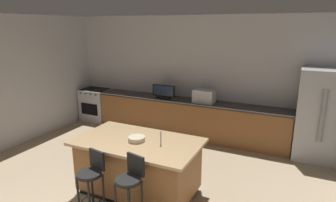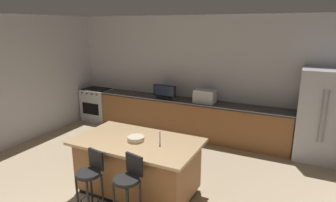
{
  "view_description": "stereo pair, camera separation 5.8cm",
  "coord_description": "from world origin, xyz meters",
  "px_view_note": "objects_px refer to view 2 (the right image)",
  "views": [
    {
      "loc": [
        2.37,
        -1.41,
        2.65
      ],
      "look_at": [
        0.17,
        3.21,
        1.29
      ],
      "focal_mm": 30.45,
      "sensor_mm": 36.0,
      "label": 1
    },
    {
      "loc": [
        2.42,
        -1.39,
        2.65
      ],
      "look_at": [
        0.17,
        3.21,
        1.29
      ],
      "focal_mm": 30.45,
      "sensor_mm": 36.0,
      "label": 2
    }
  ],
  "objects_px": {
    "bar_stool_right": "(129,185)",
    "tv_remote": "(139,139)",
    "fruit_bowl": "(136,139)",
    "refrigerator": "(322,116)",
    "microwave": "(205,96)",
    "tv_monitor": "(164,92)",
    "bar_stool_left": "(91,178)",
    "range_oven": "(98,104)",
    "kitchen_island": "(138,166)"
  },
  "relations": [
    {
      "from": "bar_stool_right",
      "to": "tv_remote",
      "type": "height_order",
      "value": "bar_stool_right"
    },
    {
      "from": "fruit_bowl",
      "to": "refrigerator",
      "type": "bearing_deg",
      "value": 44.9
    },
    {
      "from": "bar_stool_right",
      "to": "fruit_bowl",
      "type": "relative_size",
      "value": 3.81
    },
    {
      "from": "microwave",
      "to": "tv_monitor",
      "type": "height_order",
      "value": "tv_monitor"
    },
    {
      "from": "bar_stool_left",
      "to": "tv_remote",
      "type": "xyz_separation_m",
      "value": [
        0.3,
        0.81,
        0.35
      ]
    },
    {
      "from": "range_oven",
      "to": "refrigerator",
      "type": "bearing_deg",
      "value": -0.45
    },
    {
      "from": "refrigerator",
      "to": "bar_stool_left",
      "type": "distance_m",
      "value": 4.48
    },
    {
      "from": "tv_monitor",
      "to": "microwave",
      "type": "bearing_deg",
      "value": 2.87
    },
    {
      "from": "fruit_bowl",
      "to": "range_oven",
      "type": "bearing_deg",
      "value": 138.27
    },
    {
      "from": "microwave",
      "to": "bar_stool_right",
      "type": "bearing_deg",
      "value": -87.89
    },
    {
      "from": "microwave",
      "to": "fruit_bowl",
      "type": "distance_m",
      "value": 2.69
    },
    {
      "from": "range_oven",
      "to": "tv_monitor",
      "type": "distance_m",
      "value": 2.25
    },
    {
      "from": "kitchen_island",
      "to": "refrigerator",
      "type": "relative_size",
      "value": 1.06
    },
    {
      "from": "bar_stool_left",
      "to": "tv_remote",
      "type": "bearing_deg",
      "value": 80.81
    },
    {
      "from": "kitchen_island",
      "to": "fruit_bowl",
      "type": "xyz_separation_m",
      "value": [
        -0.01,
        -0.02,
        0.48
      ]
    },
    {
      "from": "refrigerator",
      "to": "bar_stool_right",
      "type": "xyz_separation_m",
      "value": [
        -2.31,
        -3.35,
        -0.31
      ]
    },
    {
      "from": "bar_stool_right",
      "to": "tv_remote",
      "type": "xyz_separation_m",
      "value": [
        -0.33,
        0.79,
        0.31
      ]
    },
    {
      "from": "refrigerator",
      "to": "range_oven",
      "type": "relative_size",
      "value": 2.01
    },
    {
      "from": "kitchen_island",
      "to": "tv_monitor",
      "type": "height_order",
      "value": "tv_monitor"
    },
    {
      "from": "refrigerator",
      "to": "bar_stool_left",
      "type": "height_order",
      "value": "refrigerator"
    },
    {
      "from": "kitchen_island",
      "to": "range_oven",
      "type": "distance_m",
      "value": 4.01
    },
    {
      "from": "kitchen_island",
      "to": "bar_stool_left",
      "type": "xyz_separation_m",
      "value": [
        -0.3,
        -0.76,
        0.11
      ]
    },
    {
      "from": "tv_monitor",
      "to": "fruit_bowl",
      "type": "height_order",
      "value": "tv_monitor"
    },
    {
      "from": "fruit_bowl",
      "to": "tv_remote",
      "type": "bearing_deg",
      "value": 86.22
    },
    {
      "from": "range_oven",
      "to": "microwave",
      "type": "height_order",
      "value": "microwave"
    },
    {
      "from": "kitchen_island",
      "to": "refrigerator",
      "type": "xyz_separation_m",
      "value": [
        2.63,
        2.61,
        0.46
      ]
    },
    {
      "from": "refrigerator",
      "to": "fruit_bowl",
      "type": "distance_m",
      "value": 3.73
    },
    {
      "from": "range_oven",
      "to": "microwave",
      "type": "distance_m",
      "value": 3.26
    },
    {
      "from": "fruit_bowl",
      "to": "tv_remote",
      "type": "distance_m",
      "value": 0.07
    },
    {
      "from": "tv_monitor",
      "to": "bar_stool_left",
      "type": "relative_size",
      "value": 0.62
    },
    {
      "from": "microwave",
      "to": "bar_stool_right",
      "type": "relative_size",
      "value": 0.48
    },
    {
      "from": "tv_remote",
      "to": "range_oven",
      "type": "bearing_deg",
      "value": 140.29
    },
    {
      "from": "tv_remote",
      "to": "kitchen_island",
      "type": "bearing_deg",
      "value": -87.13
    },
    {
      "from": "kitchen_island",
      "to": "bar_stool_left",
      "type": "distance_m",
      "value": 0.83
    },
    {
      "from": "fruit_bowl",
      "to": "bar_stool_right",
      "type": "bearing_deg",
      "value": -65.28
    },
    {
      "from": "tv_remote",
      "to": "tv_monitor",
      "type": "bearing_deg",
      "value": 109.26
    },
    {
      "from": "kitchen_island",
      "to": "tv_remote",
      "type": "bearing_deg",
      "value": 91.63
    },
    {
      "from": "microwave",
      "to": "kitchen_island",
      "type": "bearing_deg",
      "value": -94.31
    },
    {
      "from": "bar_stool_right",
      "to": "fruit_bowl",
      "type": "height_order",
      "value": "bar_stool_right"
    },
    {
      "from": "tv_remote",
      "to": "microwave",
      "type": "bearing_deg",
      "value": 86.83
    },
    {
      "from": "kitchen_island",
      "to": "tv_monitor",
      "type": "xyz_separation_m",
      "value": [
        -0.83,
        2.6,
        0.59
      ]
    },
    {
      "from": "microwave",
      "to": "tv_remote",
      "type": "distance_m",
      "value": 2.62
    },
    {
      "from": "bar_stool_left",
      "to": "fruit_bowl",
      "type": "bearing_deg",
      "value": 79.41
    },
    {
      "from": "tv_monitor",
      "to": "bar_stool_right",
      "type": "relative_size",
      "value": 0.59
    },
    {
      "from": "bar_stool_left",
      "to": "bar_stool_right",
      "type": "xyz_separation_m",
      "value": [
        0.63,
        0.02,
        0.04
      ]
    },
    {
      "from": "kitchen_island",
      "to": "bar_stool_right",
      "type": "xyz_separation_m",
      "value": [
        0.33,
        -0.74,
        0.14
      ]
    },
    {
      "from": "kitchen_island",
      "to": "bar_stool_left",
      "type": "height_order",
      "value": "bar_stool_left"
    },
    {
      "from": "microwave",
      "to": "tv_remote",
      "type": "relative_size",
      "value": 2.82
    },
    {
      "from": "refrigerator",
      "to": "tv_remote",
      "type": "relative_size",
      "value": 10.84
    },
    {
      "from": "kitchen_island",
      "to": "tv_remote",
      "type": "xyz_separation_m",
      "value": [
        -0.0,
        0.04,
        0.45
      ]
    }
  ]
}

